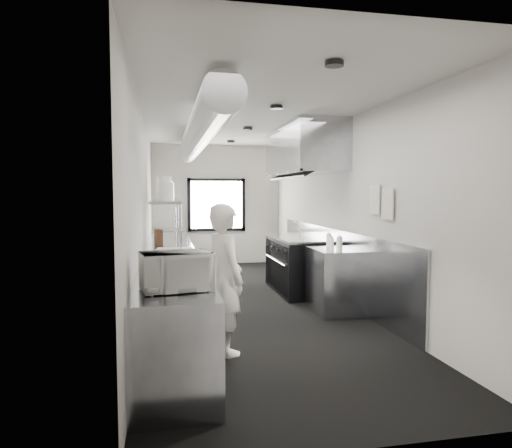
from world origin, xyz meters
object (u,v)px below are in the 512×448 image
exhaust_hood (304,151)px  squeeze_bottle_e (329,240)px  pass_shelf (165,202)px  plate_stack_c (165,190)px  prep_counter (170,284)px  bottle_station (336,281)px  range (299,264)px  plate_stack_d (165,188)px  squeeze_bottle_a (340,244)px  deli_tub_a (155,277)px  plate_stack_b (165,191)px  microwave (176,271)px  deli_tub_b (159,272)px  cutting_board (173,251)px  squeeze_bottle_d (331,242)px  plate_stack_a (166,192)px  squeeze_bottle_c (332,244)px  small_plate (177,259)px  line_cook (225,279)px  far_work_table (168,250)px  knife_block (159,237)px  squeeze_bottle_b (339,244)px

exhaust_hood → squeeze_bottle_e: size_ratio=11.17×
pass_shelf → plate_stack_c: bearing=91.2°
prep_counter → bottle_station: 2.31m
range → plate_stack_d: size_ratio=3.92×
plate_stack_d → plate_stack_c: bearing=-89.4°
range → squeeze_bottle_a: 1.74m
deli_tub_a → plate_stack_b: bearing=88.1°
microwave → deli_tub_b: bearing=92.6°
bottle_station → plate_stack_b: size_ratio=3.12×
cutting_board → squeeze_bottle_d: squeeze_bottle_d is taller
plate_stack_a → squeeze_bottle_c: size_ratio=1.61×
cutting_board → plate_stack_b: size_ratio=2.24×
plate_stack_b → small_plate: bearing=-86.8°
line_cook → plate_stack_a: 2.53m
far_work_table → plate_stack_a: 3.16m
pass_shelf → small_plate: bearing=-87.2°
exhaust_hood → pass_shelf: size_ratio=0.73×
line_cook → small_plate: (-0.48, 0.69, 0.12)m
far_work_table → plate_stack_a: (-0.03, -2.90, 1.25)m
deli_tub_a → squeeze_bottle_d: bearing=40.3°
squeeze_bottle_e → small_plate: bearing=-158.8°
cutting_board → knife_block: 0.90m
exhaust_hood → small_plate: size_ratio=13.46×
exhaust_hood → bottle_station: exhaust_hood is taller
range → squeeze_bottle_b: (0.07, -1.59, 0.52)m
plate_stack_b → squeeze_bottle_b: bearing=-36.0°
range → plate_stack_d: 2.79m
deli_tub_a → squeeze_bottle_e: 3.25m
prep_counter → line_cook: bearing=-69.8°
microwave → cutting_board: (0.02, 2.43, -0.14)m
prep_counter → cutting_board: cutting_board is taller
line_cook → far_work_table: bearing=-13.8°
range → knife_block: bearing=-170.9°
prep_counter → squeeze_bottle_d: 2.34m
deli_tub_a → squeeze_bottle_e: size_ratio=0.64×
deli_tub_a → plate_stack_d: (0.10, 4.33, 0.83)m
far_work_table → squeeze_bottle_a: 4.76m
pass_shelf → squeeze_bottle_b: bearing=-39.4°
squeeze_bottle_a → exhaust_hood: bearing=90.0°
pass_shelf → cutting_board: bearing=-87.1°
exhaust_hood → plate_stack_b: exhaust_hood is taller
range → cutting_board: (-2.15, -1.25, 0.44)m
range → plate_stack_a: plate_stack_a is taller
far_work_table → squeeze_bottle_b: 4.70m
cutting_board → plate_stack_a: bearing=94.4°
deli_tub_b → plate_stack_d: 4.18m
exhaust_hood → plate_stack_a: (-2.27, -0.40, -0.69)m
far_work_table → squeeze_bottle_a: (2.25, -4.15, 0.55)m
plate_stack_d → squeeze_bottle_c: bearing=-47.6°
exhaust_hood → microwave: (-2.22, -3.67, -1.34)m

